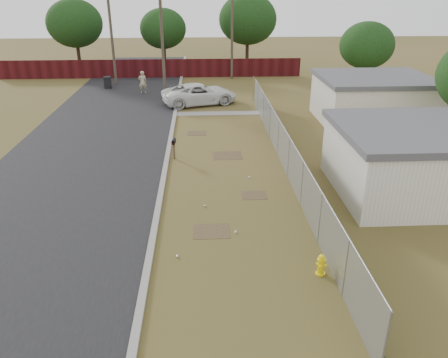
{
  "coord_description": "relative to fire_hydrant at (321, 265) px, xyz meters",
  "views": [
    {
      "loc": [
        -1.09,
        -19.49,
        8.76
      ],
      "look_at": [
        -0.19,
        -2.57,
        1.1
      ],
      "focal_mm": 35.0,
      "sensor_mm": 36.0,
      "label": 1
    }
  ],
  "objects": [
    {
      "name": "street",
      "position": [
        -9.46,
        15.95,
        -0.35
      ],
      "size": [
        15.1,
        60.0,
        0.12
      ],
      "color": "black",
      "rests_on": "ground"
    },
    {
      "name": "pedestrian",
      "position": [
        -8.76,
        26.17,
        0.58
      ],
      "size": [
        0.75,
        0.54,
        1.91
      ],
      "primitive_type": "imported",
      "rotation": [
        0.0,
        0.0,
        3.27
      ],
      "color": "tan",
      "rests_on": "ground"
    },
    {
      "name": "privacy_fence",
      "position": [
        -8.7,
        32.9,
        0.53
      ],
      "size": [
        30.0,
        0.12,
        1.8
      ],
      "primitive_type": "cube",
      "color": "#410E11",
      "rests_on": "ground"
    },
    {
      "name": "trash_bin",
      "position": [
        -12.18,
        28.32,
        0.15
      ],
      "size": [
        0.73,
        0.73,
        1.02
      ],
      "color": "black",
      "rests_on": "ground"
    },
    {
      "name": "fire_hydrant",
      "position": [
        0.0,
        0.0,
        0.0
      ],
      "size": [
        0.4,
        0.4,
        0.79
      ],
      "color": "yellow",
      "rests_on": "ground"
    },
    {
      "name": "utility_poles",
      "position": [
        -6.37,
        28.56,
        4.33
      ],
      "size": [
        12.6,
        8.24,
        9.0
      ],
      "color": "#4D4333",
      "rests_on": "ground"
    },
    {
      "name": "houses",
      "position": [
        7.0,
        11.03,
        1.19
      ],
      "size": [
        9.3,
        17.24,
        3.1
      ],
      "color": "silver",
      "rests_on": "ground"
    },
    {
      "name": "ground",
      "position": [
        -2.7,
        7.9,
        -0.37
      ],
      "size": [
        120.0,
        120.0,
        0.0
      ],
      "primitive_type": "plane",
      "color": "brown",
      "rests_on": "ground"
    },
    {
      "name": "horizon_trees",
      "position": [
        -1.86,
        31.45,
        4.26
      ],
      "size": [
        33.32,
        31.94,
        7.78
      ],
      "color": "#382719",
      "rests_on": "ground"
    },
    {
      "name": "pickup_truck",
      "position": [
        -3.89,
        22.19,
        0.44
      ],
      "size": [
        6.33,
        4.3,
        1.61
      ],
      "primitive_type": "imported",
      "rotation": [
        0.0,
        0.0,
        1.88
      ],
      "color": "silver",
      "rests_on": "ground"
    },
    {
      "name": "scattered_litter",
      "position": [
        -3.14,
        4.17,
        -0.33
      ],
      "size": [
        3.32,
        6.72,
        0.07
      ],
      "color": "silver",
      "rests_on": "ground"
    },
    {
      "name": "chainlink_fence",
      "position": [
        0.42,
        8.92,
        0.43
      ],
      "size": [
        0.1,
        27.06,
        2.02
      ],
      "color": "gray",
      "rests_on": "ground"
    },
    {
      "name": "mailbox",
      "position": [
        -5.3,
        10.57,
        0.52
      ],
      "size": [
        0.23,
        0.49,
        1.13
      ],
      "color": "brown",
      "rests_on": "ground"
    }
  ]
}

